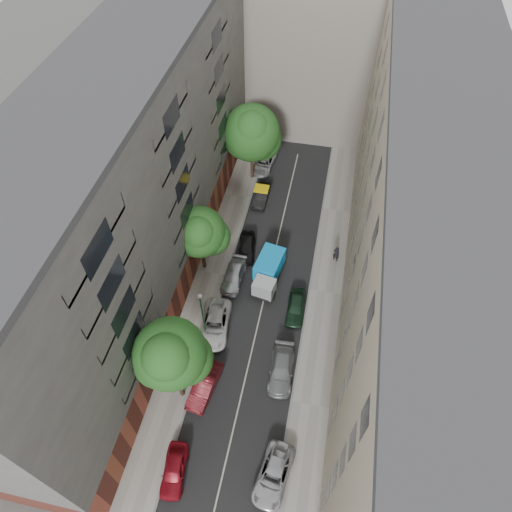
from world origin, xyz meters
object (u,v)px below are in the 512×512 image
(car_right_1, at_px, (281,370))
(lamp_post, at_px, (202,311))
(car_left_6, at_px, (264,163))
(car_right_2, at_px, (296,307))
(tree_near, at_px, (171,356))
(car_left_4, at_px, (247,247))
(tree_mid, at_px, (201,234))
(car_left_5, at_px, (261,196))
(tree_far, at_px, (252,135))
(car_right_0, at_px, (274,475))
(car_left_2, at_px, (215,324))
(car_left_3, at_px, (234,276))
(tarp_truck, at_px, (268,271))
(car_left_0, at_px, (174,470))
(pedestrian, at_px, (336,254))
(car_left_1, at_px, (205,385))

(car_right_1, relative_size, lamp_post, 0.75)
(car_left_6, height_order, lamp_post, lamp_post)
(car_right_2, relative_size, tree_near, 0.41)
(car_left_4, height_order, tree_mid, tree_mid)
(car_left_5, relative_size, tree_far, 0.44)
(car_right_0, bearing_deg, car_left_5, 111.14)
(tree_far, bearing_deg, car_left_5, -63.08)
(car_left_4, xyz_separation_m, lamp_post, (-1.40, -10.11, 3.28))
(car_left_5, relative_size, car_right_0, 0.86)
(car_left_2, distance_m, car_left_3, 5.54)
(car_left_4, relative_size, car_left_5, 1.02)
(tarp_truck, relative_size, tree_far, 0.60)
(car_left_0, xyz_separation_m, pedestrian, (9.40, 21.90, 0.42))
(car_left_6, bearing_deg, tree_mid, -93.90)
(tree_near, bearing_deg, car_left_5, 85.81)
(tree_near, bearing_deg, tarp_truck, 70.69)
(car_left_4, bearing_deg, car_left_0, -99.93)
(car_left_4, relative_size, tree_mid, 0.55)
(car_left_3, bearing_deg, tree_near, -93.96)
(car_left_6, bearing_deg, car_right_1, -70.22)
(car_right_2, height_order, tree_near, tree_near)
(car_right_1, distance_m, lamp_post, 8.02)
(car_left_1, xyz_separation_m, tree_near, (-1.55, -0.89, 6.11))
(car_left_0, height_order, lamp_post, lamp_post)
(car_left_3, height_order, car_right_1, car_right_1)
(car_left_2, distance_m, car_right_0, 13.12)
(lamp_post, bearing_deg, car_left_6, 88.53)
(car_left_5, distance_m, car_left_6, 5.66)
(car_right_0, bearing_deg, tree_near, 159.23)
(car_left_4, height_order, car_right_0, car_left_4)
(car_left_0, xyz_separation_m, car_left_3, (0.14, 17.62, -0.04))
(tree_near, xyz_separation_m, tree_mid, (-1.80, 12.80, -1.83))
(car_left_5, bearing_deg, car_left_6, 98.17)
(car_left_6, distance_m, car_right_0, 34.14)
(car_right_0, relative_size, pedestrian, 2.50)
(car_left_2, xyz_separation_m, car_right_0, (7.20, -10.97, -0.07))
(car_left_3, bearing_deg, lamp_post, -96.46)
(car_left_2, distance_m, lamp_post, 3.43)
(car_right_2, height_order, lamp_post, lamp_post)
(car_left_0, relative_size, pedestrian, 2.10)
(car_left_1, relative_size, car_left_2, 0.84)
(car_left_4, bearing_deg, tree_near, -104.57)
(car_left_6, distance_m, car_right_2, 20.32)
(tree_mid, relative_size, lamp_post, 1.20)
(tree_mid, distance_m, lamp_post, 7.59)
(car_left_0, relative_size, tree_far, 0.43)
(car_left_2, distance_m, tree_far, 20.87)
(car_right_2, bearing_deg, car_right_1, -94.04)
(car_left_3, bearing_deg, tree_mid, 167.77)
(car_right_0, relative_size, car_right_1, 1.01)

